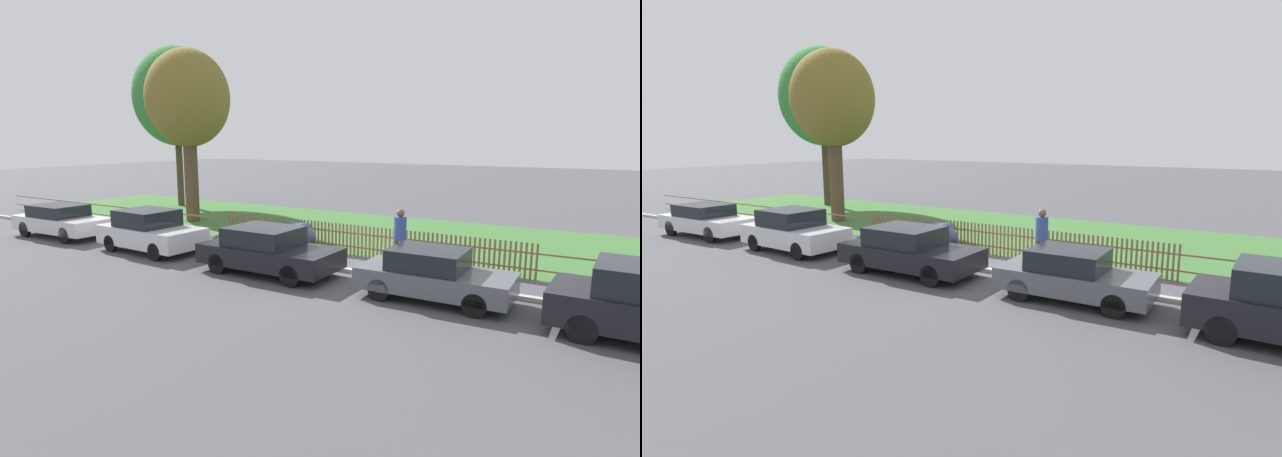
{
  "view_description": "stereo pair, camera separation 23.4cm",
  "coord_description": "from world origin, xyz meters",
  "views": [
    {
      "loc": [
        7.58,
        -12.58,
        3.95
      ],
      "look_at": [
        -0.6,
        0.74,
        1.1
      ],
      "focal_mm": 28.0,
      "sensor_mm": 36.0,
      "label": 1
    },
    {
      "loc": [
        7.78,
        -12.45,
        3.95
      ],
      "look_at": [
        -0.6,
        0.74,
        1.1
      ],
      "focal_mm": 28.0,
      "sensor_mm": 36.0,
      "label": 2
    }
  ],
  "objects": [
    {
      "name": "parked_car_black_saloon",
      "position": [
        -6.47,
        -1.07,
        0.73
      ],
      "size": [
        3.93,
        1.95,
        1.47
      ],
      "rotation": [
        0.0,
        0.0,
        -0.04
      ],
      "color": "silver",
      "rests_on": "ground"
    },
    {
      "name": "tree_behind_motorcycle",
      "position": [
        -9.97,
        4.36,
        5.65
      ],
      "size": [
        3.86,
        3.86,
        7.97
      ],
      "color": "brown",
      "rests_on": "ground"
    },
    {
      "name": "parked_car_red_compact",
      "position": [
        3.75,
        -1.03,
        0.64
      ],
      "size": [
        3.75,
        1.73,
        1.27
      ],
      "rotation": [
        0.0,
        0.0,
        0.02
      ],
      "color": "#51565B",
      "rests_on": "ground"
    },
    {
      "name": "parked_car_silver_hatchback",
      "position": [
        -11.69,
        -1.14,
        0.67
      ],
      "size": [
        4.3,
        1.83,
        1.29
      ],
      "rotation": [
        0.0,
        0.0,
        0.02
      ],
      "color": "silver",
      "rests_on": "ground"
    },
    {
      "name": "park_fence",
      "position": [
        -0.0,
        2.11,
        0.53
      ],
      "size": [
        42.74,
        0.05,
        1.06
      ],
      "color": "olive",
      "rests_on": "ground"
    },
    {
      "name": "ground_plane",
      "position": [
        0.0,
        0.0,
        0.0
      ],
      "size": [
        120.0,
        120.0,
        0.0
      ],
      "primitive_type": "plane",
      "color": "#4C4C51"
    },
    {
      "name": "kerb_stone",
      "position": [
        0.0,
        0.1,
        0.06
      ],
      "size": [
        42.74,
        0.2,
        0.12
      ],
      "primitive_type": "cube",
      "color": "#B2ADA3",
      "rests_on": "ground"
    },
    {
      "name": "parked_car_navy_estate",
      "position": [
        -1.21,
        -1.19,
        0.69
      ],
      "size": [
        4.19,
        1.88,
        1.37
      ],
      "rotation": [
        0.0,
        0.0,
        0.01
      ],
      "color": "black",
      "rests_on": "ground"
    },
    {
      "name": "tree_nearest_kerb",
      "position": [
        -14.74,
        8.08,
        6.24
      ],
      "size": [
        4.82,
        4.82,
        9.03
      ],
      "color": "#473828",
      "rests_on": "ground"
    },
    {
      "name": "pedestrian_near_fence",
      "position": [
        1.93,
        1.2,
        1.06
      ],
      "size": [
        0.43,
        0.4,
        1.87
      ],
      "rotation": [
        0.0,
        0.0,
        3.07
      ],
      "color": "#7F6B51",
      "rests_on": "ground"
    },
    {
      "name": "grass_strip",
      "position": [
        0.0,
        6.43,
        0.01
      ],
      "size": [
        42.74,
        8.66,
        0.01
      ],
      "primitive_type": "cube",
      "color": "#3D7033",
      "rests_on": "ground"
    },
    {
      "name": "covered_motorcycle",
      "position": [
        -1.92,
        1.09,
        0.69
      ],
      "size": [
        2.04,
        0.91,
        1.15
      ],
      "rotation": [
        0.0,
        0.0,
        0.03
      ],
      "color": "black",
      "rests_on": "ground"
    }
  ]
}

